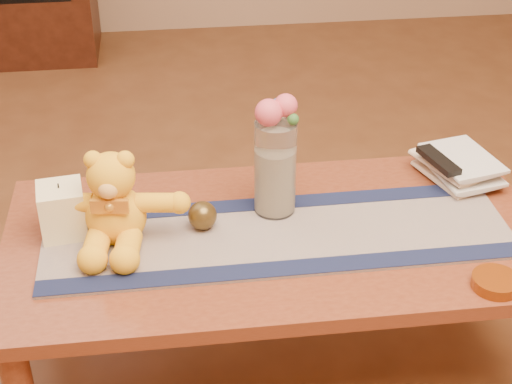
{
  "coord_description": "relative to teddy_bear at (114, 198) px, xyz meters",
  "views": [
    {
      "loc": [
        -0.26,
        -1.64,
        1.62
      ],
      "look_at": [
        -0.05,
        0.0,
        0.58
      ],
      "focal_mm": 54.89,
      "sensor_mm": 36.0,
      "label": 1
    }
  ],
  "objects": [
    {
      "name": "coffee_table_top",
      "position": [
        0.4,
        -0.02,
        -0.15
      ],
      "size": [
        1.4,
        0.7,
        0.04
      ],
      "primitive_type": "cube",
      "color": "#5F2816",
      "rests_on": "floor"
    },
    {
      "name": "runner_border_near",
      "position": [
        0.41,
        -0.18,
        -0.12
      ],
      "size": [
        1.2,
        0.07,
        0.0
      ],
      "primitive_type": "cube",
      "rotation": [
        0.0,
        0.0,
        0.01
      ],
      "color": "#131939",
      "rests_on": "persian_runner"
    },
    {
      "name": "tv_remote",
      "position": [
        0.89,
        0.15,
        -0.04
      ],
      "size": [
        0.09,
        0.17,
        0.02
      ],
      "primitive_type": "cube",
      "rotation": [
        0.0,
        0.0,
        0.27
      ],
      "color": "black",
      "rests_on": "book_top"
    },
    {
      "name": "rose_left",
      "position": [
        0.4,
        0.07,
        0.18
      ],
      "size": [
        0.07,
        0.07,
        0.07
      ],
      "primitive_type": "sphere",
      "color": "#D94C5F",
      "rests_on": "glass_vase"
    },
    {
      "name": "book_lower",
      "position": [
        0.89,
        0.16,
        -0.1
      ],
      "size": [
        0.2,
        0.25,
        0.02
      ],
      "primitive_type": "imported",
      "rotation": [
        0.0,
        0.0,
        0.18
      ],
      "color": "beige",
      "rests_on": "book_bottom"
    },
    {
      "name": "pillar_candle",
      "position": [
        -0.14,
        0.04,
        -0.05
      ],
      "size": [
        0.13,
        0.13,
        0.13
      ],
      "primitive_type": "cube",
      "rotation": [
        0.0,
        0.0,
        0.13
      ],
      "color": "#FFF3BB",
      "rests_on": "persian_runner"
    },
    {
      "name": "bronze_ball",
      "position": [
        0.22,
        0.01,
        -0.08
      ],
      "size": [
        0.08,
        0.08,
        0.08
      ],
      "primitive_type": "sphere",
      "rotation": [
        0.0,
        0.0,
        0.13
      ],
      "color": "#4C3919",
      "rests_on": "persian_runner"
    },
    {
      "name": "blue_flower_back",
      "position": [
        0.43,
        0.11,
        0.17
      ],
      "size": [
        0.04,
        0.04,
        0.04
      ],
      "primitive_type": "sphere",
      "color": "#48589C",
      "rests_on": "glass_vase"
    },
    {
      "name": "teddy_bear",
      "position": [
        0.0,
        0.0,
        0.0
      ],
      "size": [
        0.38,
        0.33,
        0.24
      ],
      "primitive_type": null,
      "rotation": [
        0.0,
        0.0,
        -0.13
      ],
      "color": "yellow",
      "rests_on": "persian_runner"
    },
    {
      "name": "candle_wick",
      "position": [
        -0.14,
        0.04,
        0.02
      ],
      "size": [
        0.0,
        0.0,
        0.01
      ],
      "primitive_type": "cylinder",
      "rotation": [
        0.0,
        0.0,
        0.13
      ],
      "color": "black",
      "rests_on": "pillar_candle"
    },
    {
      "name": "book_bottom",
      "position": [
        0.88,
        0.16,
        -0.12
      ],
      "size": [
        0.23,
        0.26,
        0.02
      ],
      "primitive_type": "imported",
      "rotation": [
        0.0,
        0.0,
        0.32
      ],
      "color": "beige",
      "rests_on": "coffee_table_top"
    },
    {
      "name": "glass_vase",
      "position": [
        0.42,
        0.08,
        0.01
      ],
      "size": [
        0.11,
        0.11,
        0.26
      ],
      "primitive_type": "cylinder",
      "color": "silver",
      "rests_on": "persian_runner"
    },
    {
      "name": "table_leg_bl",
      "position": [
        -0.24,
        0.27,
        -0.37
      ],
      "size": [
        0.07,
        0.07,
        0.41
      ],
      "primitive_type": "cylinder",
      "color": "#5F2816",
      "rests_on": "floor"
    },
    {
      "name": "leaf_sprig",
      "position": [
        0.46,
        0.06,
        0.16
      ],
      "size": [
        0.03,
        0.03,
        0.03
      ],
      "primitive_type": "sphere",
      "color": "#33662D",
      "rests_on": "glass_vase"
    },
    {
      "name": "potpourri_fill",
      "position": [
        0.42,
        0.08,
        -0.03
      ],
      "size": [
        0.09,
        0.09,
        0.18
      ],
      "primitive_type": "cylinder",
      "color": "beige",
      "rests_on": "glass_vase"
    },
    {
      "name": "amber_dish",
      "position": [
        0.88,
        -0.31,
        -0.11
      ],
      "size": [
        0.15,
        0.15,
        0.03
      ],
      "primitive_type": "cylinder",
      "rotation": [
        0.0,
        0.0,
        0.38
      ],
      "color": "#BF5914",
      "rests_on": "coffee_table_top"
    },
    {
      "name": "book_upper",
      "position": [
        0.88,
        0.16,
        -0.08
      ],
      "size": [
        0.24,
        0.27,
        0.02
      ],
      "primitive_type": "imported",
      "rotation": [
        0.0,
        0.0,
        0.37
      ],
      "color": "beige",
      "rests_on": "book_lower"
    },
    {
      "name": "blue_flower_side",
      "position": [
        0.39,
        0.1,
        0.16
      ],
      "size": [
        0.04,
        0.04,
        0.04
      ],
      "primitive_type": "sphere",
      "color": "#48589C",
      "rests_on": "glass_vase"
    },
    {
      "name": "persian_runner",
      "position": [
        0.41,
        -0.04,
        -0.12
      ],
      "size": [
        1.2,
        0.36,
        0.01
      ],
      "primitive_type": "cube",
      "rotation": [
        0.0,
        0.0,
        0.01
      ],
      "color": "#1C1C4F",
      "rests_on": "coffee_table_top"
    },
    {
      "name": "floor",
      "position": [
        0.4,
        -0.02,
        -0.58
      ],
      "size": [
        5.5,
        5.5,
        0.0
      ],
      "primitive_type": "plane",
      "color": "#573018",
      "rests_on": "ground"
    },
    {
      "name": "runner_border_far",
      "position": [
        0.41,
        0.11,
        -0.12
      ],
      "size": [
        1.2,
        0.07,
        0.0
      ],
      "primitive_type": "cube",
      "rotation": [
        0.0,
        0.0,
        0.01
      ],
      "color": "#131939",
      "rests_on": "persian_runner"
    },
    {
      "name": "book_top",
      "position": [
        0.89,
        0.16,
        -0.06
      ],
      "size": [
        0.21,
        0.25,
        0.02
      ],
      "primitive_type": "imported",
      "rotation": [
        0.0,
        0.0,
        0.21
      ],
      "color": "beige",
      "rests_on": "book_upper"
    },
    {
      "name": "rose_right",
      "position": [
        0.44,
        0.08,
        0.19
      ],
      "size": [
        0.06,
        0.06,
        0.06
      ],
      "primitive_type": "sphere",
      "color": "#D94C5F",
      "rests_on": "glass_vase"
    },
    {
      "name": "table_leg_br",
      "position": [
        1.04,
        0.27,
        -0.37
      ],
      "size": [
        0.07,
        0.07,
        0.41
      ],
      "primitive_type": "cylinder",
      "color": "#5F2816",
      "rests_on": "floor"
    }
  ]
}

